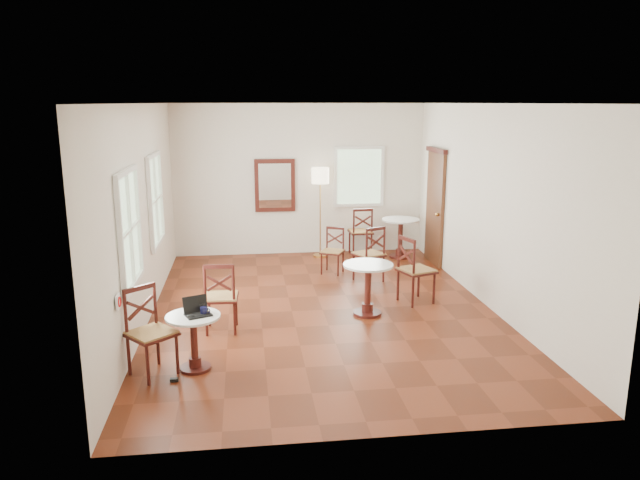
# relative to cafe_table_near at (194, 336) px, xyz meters

# --- Properties ---
(ground) EXTENTS (7.00, 7.00, 0.00)m
(ground) POSITION_rel_cafe_table_near_xyz_m (1.73, 1.81, -0.41)
(ground) COLOR #612410
(ground) RESTS_ON ground
(room_shell) EXTENTS (5.02, 7.02, 3.01)m
(room_shell) POSITION_rel_cafe_table_near_xyz_m (1.67, 2.09, 1.48)
(room_shell) COLOR silver
(room_shell) RESTS_ON ground
(cafe_table_near) EXTENTS (0.62, 0.62, 0.66)m
(cafe_table_near) POSITION_rel_cafe_table_near_xyz_m (0.00, 0.00, 0.00)
(cafe_table_near) COLOR #401410
(cafe_table_near) RESTS_ON ground
(cafe_table_mid) EXTENTS (0.72, 0.72, 0.76)m
(cafe_table_mid) POSITION_rel_cafe_table_near_xyz_m (2.35, 1.54, 0.06)
(cafe_table_mid) COLOR #401410
(cafe_table_mid) RESTS_ON ground
(cafe_table_back) EXTENTS (0.74, 0.74, 0.78)m
(cafe_table_back) POSITION_rel_cafe_table_near_xyz_m (3.66, 4.68, 0.07)
(cafe_table_back) COLOR #401410
(cafe_table_back) RESTS_ON ground
(chair_near_a) EXTENTS (0.47, 0.47, 0.97)m
(chair_near_a) POSITION_rel_cafe_table_near_xyz_m (0.27, 1.15, 0.08)
(chair_near_a) COLOR #401410
(chair_near_a) RESTS_ON ground
(chair_near_b) EXTENTS (0.66, 0.66, 1.01)m
(chair_near_b) POSITION_rel_cafe_table_near_xyz_m (-0.47, -0.05, 0.10)
(chair_near_b) COLOR #401410
(chair_near_b) RESTS_ON ground
(chair_mid_a) EXTENTS (0.60, 0.60, 0.98)m
(chair_mid_a) POSITION_rel_cafe_table_near_xyz_m (2.72, 3.16, 0.08)
(chair_mid_a) COLOR #401410
(chair_mid_a) RESTS_ON ground
(chair_mid_b) EXTENTS (0.62, 0.62, 1.04)m
(chair_mid_b) POSITION_rel_cafe_table_near_xyz_m (3.17, 1.98, 0.11)
(chair_mid_b) COLOR #401410
(chair_mid_b) RESTS_ON ground
(chair_back_a) EXTENTS (0.47, 0.47, 0.97)m
(chair_back_a) POSITION_rel_cafe_table_near_xyz_m (2.92, 4.98, 0.08)
(chair_back_a) COLOR #401410
(chair_back_a) RESTS_ON ground
(chair_back_b) EXTENTS (0.51, 0.51, 0.82)m
(chair_back_b) POSITION_rel_cafe_table_near_xyz_m (2.17, 3.76, 0.00)
(chair_back_b) COLOR #401410
(chair_back_b) RESTS_ON ground
(floor_lamp) EXTENTS (0.34, 0.34, 1.78)m
(floor_lamp) POSITION_rel_cafe_table_near_xyz_m (2.10, 4.96, 1.10)
(floor_lamp) COLOR #BF8C3F
(floor_lamp) RESTS_ON ground
(laptop) EXTENTS (0.35, 0.33, 0.20)m
(laptop) POSITION_rel_cafe_table_near_xyz_m (0.05, 0.03, 0.30)
(laptop) COLOR black
(laptop) RESTS_ON cafe_table_near
(mouse) EXTENTS (0.10, 0.08, 0.03)m
(mouse) POSITION_rel_cafe_table_near_xyz_m (-0.02, -0.07, 0.27)
(mouse) COLOR black
(mouse) RESTS_ON cafe_table_near
(navy_mug) EXTENTS (0.11, 0.08, 0.09)m
(navy_mug) POSITION_rel_cafe_table_near_xyz_m (0.13, 0.01, 0.30)
(navy_mug) COLOR black
(navy_mug) RESTS_ON cafe_table_near
(water_glass) EXTENTS (0.06, 0.06, 0.10)m
(water_glass) POSITION_rel_cafe_table_near_xyz_m (0.10, 0.11, 0.30)
(water_glass) COLOR white
(water_glass) RESTS_ON cafe_table_near
(power_adapter) EXTENTS (0.09, 0.05, 0.04)m
(power_adapter) POSITION_rel_cafe_table_near_xyz_m (-0.21, -0.29, -0.39)
(power_adapter) COLOR black
(power_adapter) RESTS_ON ground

